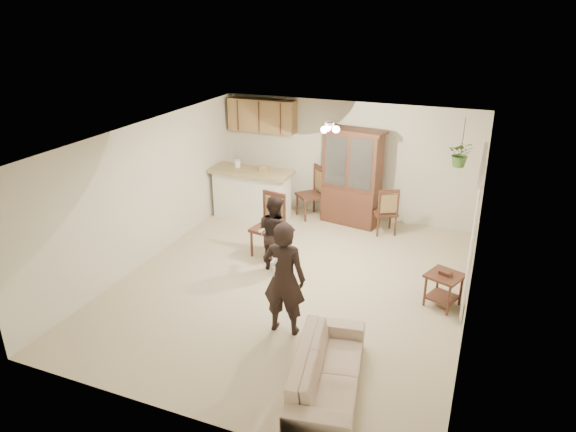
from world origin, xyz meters
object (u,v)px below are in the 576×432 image
at_px(adult, 284,275).
at_px(chair_hutch_right, 384,220).
at_px(chair_bar, 268,238).
at_px(chair_hutch_left, 310,203).
at_px(sofa, 328,365).
at_px(side_table, 443,289).
at_px(child, 274,233).
at_px(china_hutch, 352,178).

relative_size(adult, chair_hutch_right, 1.82).
distance_m(chair_bar, chair_hutch_left, 2.03).
bearing_deg(adult, sofa, 131.87).
relative_size(side_table, chair_hutch_left, 0.56).
height_order(sofa, child, child).
height_order(adult, side_table, adult).
bearing_deg(china_hutch, adult, -77.71).
bearing_deg(side_table, child, 176.62).
relative_size(china_hutch, chair_hutch_left, 1.79).
bearing_deg(adult, side_table, -146.34).
xyz_separation_m(child, china_hutch, (0.69, 2.48, 0.32)).
relative_size(adult, chair_hutch_left, 1.59).
xyz_separation_m(adult, chair_hutch_left, (-1.08, 4.14, -0.58)).
bearing_deg(adult, chair_hutch_right, -101.98).
height_order(child, chair_bar, child).
bearing_deg(chair_hutch_left, side_table, 4.04).
xyz_separation_m(chair_bar, chair_hutch_left, (0.10, 2.03, -0.01)).
bearing_deg(chair_hutch_left, chair_bar, -48.61).
distance_m(child, chair_hutch_right, 2.69).
height_order(side_table, chair_bar, chair_bar).
bearing_deg(chair_bar, sofa, -44.58).
bearing_deg(chair_hutch_right, adult, 52.92).
bearing_deg(chair_bar, side_table, -0.08).
height_order(china_hutch, chair_hutch_left, china_hutch).
relative_size(child, chair_bar, 1.15).
bearing_deg(side_table, adult, -143.16).
height_order(chair_hutch_left, chair_hutch_right, chair_hutch_left).
height_order(sofa, adult, adult).
xyz_separation_m(sofa, child, (-1.81, 2.63, 0.31)).
relative_size(side_table, chair_bar, 0.54).
relative_size(sofa, adult, 1.04).
xyz_separation_m(sofa, chair_bar, (-2.13, 3.06, -0.04)).
distance_m(sofa, side_table, 2.68).
relative_size(chair_bar, chair_hutch_left, 1.04).
relative_size(sofa, china_hutch, 0.93).
xyz_separation_m(china_hutch, side_table, (2.20, -2.65, -0.72)).
height_order(chair_bar, chair_hutch_right, chair_bar).
bearing_deg(sofa, chair_bar, 25.05).
bearing_deg(chair_bar, adult, -50.15).
height_order(adult, chair_hutch_right, adult).
distance_m(side_table, chair_bar, 3.26).
height_order(china_hutch, chair_hutch_right, china_hutch).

